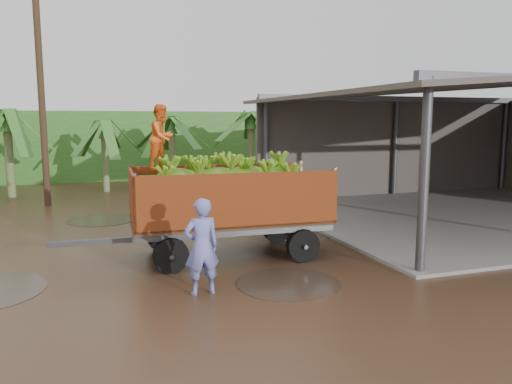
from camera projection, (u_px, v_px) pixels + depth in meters
ground at (140, 251)px, 12.10m from camera, size 100.00×100.00×0.00m
packing_shed at (482, 139)px, 17.13m from camera, size 12.78×10.80×4.76m
hedge_north at (69, 146)px, 26.21m from camera, size 22.00×3.00×3.60m
banana_trailer at (228, 199)px, 11.50m from camera, size 6.22×2.34×3.50m
man_blue at (202, 247)px, 9.01m from camera, size 0.68×0.47×1.78m
man_grey at (313, 199)px, 14.81m from camera, size 1.05×0.79×1.66m
utility_pole at (41, 93)px, 17.95m from camera, size 1.20×0.24×8.13m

